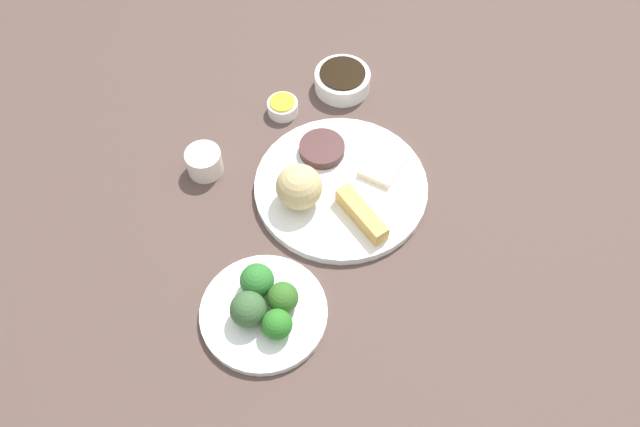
# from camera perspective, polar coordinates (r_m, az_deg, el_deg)

# --- Properties ---
(tabletop) EXTENTS (2.20, 2.20, 0.02)m
(tabletop) POSITION_cam_1_polar(r_m,az_deg,el_deg) (1.17, 1.96, 0.90)
(tabletop) COLOR #4D3B35
(tabletop) RESTS_ON ground
(main_plate) EXTENTS (0.30, 0.30, 0.02)m
(main_plate) POSITION_cam_1_polar(r_m,az_deg,el_deg) (1.16, 1.77, 2.26)
(main_plate) COLOR white
(main_plate) RESTS_ON tabletop
(rice_scoop) EXTENTS (0.08, 0.08, 0.08)m
(rice_scoop) POSITION_cam_1_polar(r_m,az_deg,el_deg) (1.11, -1.79, 2.26)
(rice_scoop) COLOR tan
(rice_scoop) RESTS_ON main_plate
(spring_roll) EXTENTS (0.04, 0.11, 0.03)m
(spring_roll) POSITION_cam_1_polar(r_m,az_deg,el_deg) (1.11, 3.55, -0.05)
(spring_roll) COLOR gold
(spring_roll) RESTS_ON main_plate
(crab_rangoon_wonton) EXTENTS (0.08, 0.08, 0.01)m
(crab_rangoon_wonton) POSITION_cam_1_polar(r_m,az_deg,el_deg) (1.18, 5.21, 3.95)
(crab_rangoon_wonton) COLOR beige
(crab_rangoon_wonton) RESTS_ON main_plate
(stir_fry_heap) EXTENTS (0.08, 0.08, 0.02)m
(stir_fry_heap) POSITION_cam_1_polar(r_m,az_deg,el_deg) (1.19, 0.17, 5.50)
(stir_fry_heap) COLOR #432726
(stir_fry_heap) RESTS_ON main_plate
(broccoli_plate) EXTENTS (0.20, 0.20, 0.01)m
(broccoli_plate) POSITION_cam_1_polar(r_m,az_deg,el_deg) (1.05, -4.78, -8.39)
(broccoli_plate) COLOR white
(broccoli_plate) RESTS_ON tabletop
(broccoli_floret_0) EXTENTS (0.06, 0.06, 0.06)m
(broccoli_floret_0) POSITION_cam_1_polar(r_m,az_deg,el_deg) (1.02, -6.09, -8.07)
(broccoli_floret_0) COLOR #365932
(broccoli_floret_0) RESTS_ON broccoli_plate
(broccoli_floret_1) EXTENTS (0.05, 0.05, 0.05)m
(broccoli_floret_1) POSITION_cam_1_polar(r_m,az_deg,el_deg) (1.04, -5.35, -5.66)
(broccoli_floret_1) COLOR #2A6F2B
(broccoli_floret_1) RESTS_ON broccoli_plate
(broccoli_floret_2) EXTENTS (0.05, 0.05, 0.05)m
(broccoli_floret_2) POSITION_cam_1_polar(r_m,az_deg,el_deg) (1.03, -3.17, -7.11)
(broccoli_floret_2) COLOR #326322
(broccoli_floret_2) RESTS_ON broccoli_plate
(broccoli_floret_3) EXTENTS (0.05, 0.05, 0.05)m
(broccoli_floret_3) POSITION_cam_1_polar(r_m,az_deg,el_deg) (1.01, -3.66, -9.34)
(broccoli_floret_3) COLOR #287123
(broccoli_floret_3) RESTS_ON broccoli_plate
(soy_sauce_bowl) EXTENTS (0.11, 0.11, 0.04)m
(soy_sauce_bowl) POSITION_cam_1_polar(r_m,az_deg,el_deg) (1.31, 1.90, 11.17)
(soy_sauce_bowl) COLOR white
(soy_sauce_bowl) RESTS_ON tabletop
(soy_sauce_bowl_liquid) EXTENTS (0.09, 0.09, 0.00)m
(soy_sauce_bowl_liquid) POSITION_cam_1_polar(r_m,az_deg,el_deg) (1.30, 1.92, 11.79)
(soy_sauce_bowl_liquid) COLOR black
(soy_sauce_bowl_liquid) RESTS_ON soy_sauce_bowl
(sauce_ramekin_hot_mustard) EXTENTS (0.06, 0.06, 0.02)m
(sauce_ramekin_hot_mustard) POSITION_cam_1_polar(r_m,az_deg,el_deg) (1.27, -3.18, 8.96)
(sauce_ramekin_hot_mustard) COLOR white
(sauce_ramekin_hot_mustard) RESTS_ON tabletop
(sauce_ramekin_hot_mustard_liquid) EXTENTS (0.05, 0.05, 0.00)m
(sauce_ramekin_hot_mustard_liquid) POSITION_cam_1_polar(r_m,az_deg,el_deg) (1.26, -3.21, 9.40)
(sauce_ramekin_hot_mustard_liquid) COLOR gold
(sauce_ramekin_hot_mustard_liquid) RESTS_ON sauce_ramekin_hot_mustard
(teacup) EXTENTS (0.06, 0.06, 0.05)m
(teacup) POSITION_cam_1_polar(r_m,az_deg,el_deg) (1.19, -9.77, 4.32)
(teacup) COLOR silver
(teacup) RESTS_ON tabletop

